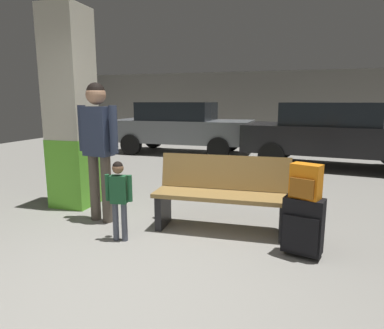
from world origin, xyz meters
name	(u,v)px	position (x,y,z in m)	size (l,w,h in m)	color
ground_plane	(220,185)	(0.00, 4.00, -0.05)	(18.00, 18.00, 0.10)	gray
garage_back_wall	(263,105)	(0.00, 12.86, 1.40)	(18.00, 0.12, 2.80)	slate
structural_pillar	(71,111)	(-1.78, 2.01, 1.40)	(0.57, 0.57, 2.83)	#66C633
bench	(222,194)	(0.53, 1.65, 0.44)	(1.62, 0.59, 0.89)	#9E7A42
suitcase	(303,226)	(1.45, 1.16, 0.32)	(0.42, 0.31, 0.60)	black
backpack_bright	(306,182)	(1.45, 1.16, 0.77)	(0.32, 0.27, 0.34)	orange
child	(119,192)	(-0.48, 0.99, 0.55)	(0.30, 0.18, 0.90)	#4C5160
adult	(98,138)	(-1.03, 1.49, 1.09)	(0.60, 0.27, 1.76)	brown
parked_car_far	(181,126)	(-1.92, 7.40, 0.81)	(4.12, 1.84, 1.51)	slate
parked_car_near	(333,133)	(2.20, 6.31, 0.81)	(4.27, 2.17, 1.51)	black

